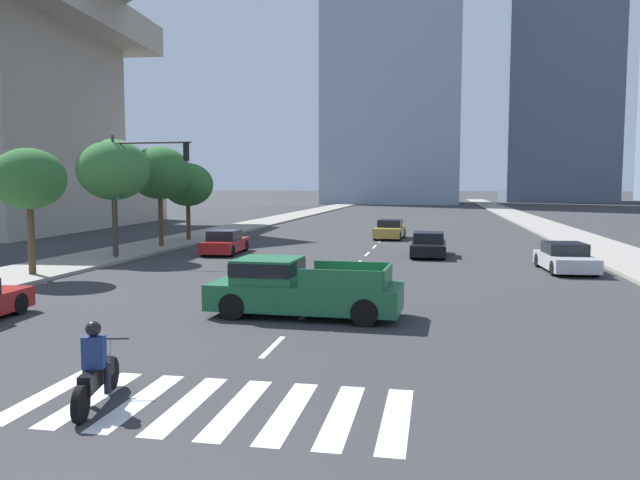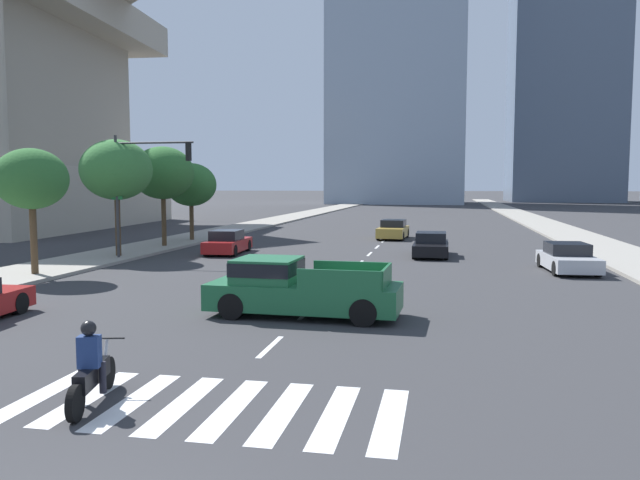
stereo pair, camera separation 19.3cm
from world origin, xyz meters
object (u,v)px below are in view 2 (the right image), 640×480
object	(u,v)px
sedan_silver_0	(568,259)
sedan_black_3	(431,245)
pickup_truck	(295,288)
street_tree_second	(116,170)
street_tree_third	(163,173)
street_tree_fourth	(191,185)
motorcycle_third	(92,371)
sedan_gold_4	(393,230)
street_tree_nearest	(31,179)
traffic_signal_far	(144,174)
sedan_red_1	(228,243)

from	to	relation	value
sedan_silver_0	sedan_black_3	xyz separation A→B (m)	(-6.00, 4.93, 0.00)
pickup_truck	street_tree_second	size ratio (longest dim) A/B	0.94
street_tree_third	street_tree_fourth	world-z (taller)	street_tree_third
street_tree_second	sedan_silver_0	bearing A→B (deg)	-1.79
motorcycle_third	sedan_silver_0	size ratio (longest dim) A/B	0.51
sedan_gold_4	street_tree_nearest	distance (m)	25.21
traffic_signal_far	street_tree_second	distance (m)	2.03
sedan_gold_4	street_tree_second	bearing A→B (deg)	-38.58
street_tree_nearest	street_tree_second	distance (m)	6.74
sedan_silver_0	traffic_signal_far	world-z (taller)	traffic_signal_far
motorcycle_third	sedan_silver_0	distance (m)	22.17
street_tree_second	sedan_gold_4	bearing A→B (deg)	48.25
sedan_red_1	street_tree_nearest	xyz separation A→B (m)	(-4.78, -9.97, 3.42)
sedan_black_3	street_tree_fourth	world-z (taller)	street_tree_fourth
motorcycle_third	sedan_red_1	distance (m)	23.71
sedan_red_1	sedan_gold_4	xyz separation A→B (m)	(8.25, 11.35, 0.02)
pickup_truck	sedan_gold_4	size ratio (longest dim) A/B	1.30
sedan_red_1	street_tree_second	bearing A→B (deg)	121.30
street_tree_nearest	sedan_silver_0	bearing A→B (deg)	15.43
pickup_truck	traffic_signal_far	size ratio (longest dim) A/B	0.92
motorcycle_third	traffic_signal_far	distance (m)	21.25
sedan_black_3	sedan_gold_4	bearing A→B (deg)	-164.36
sedan_gold_4	traffic_signal_far	distance (m)	19.29
sedan_black_3	street_tree_nearest	size ratio (longest dim) A/B	0.87
motorcycle_third	street_tree_third	world-z (taller)	street_tree_third
motorcycle_third	sedan_silver_0	bearing A→B (deg)	-43.38
motorcycle_third	traffic_signal_far	size ratio (longest dim) A/B	0.36
sedan_red_1	street_tree_second	xyz separation A→B (m)	(-4.78, -3.25, 3.96)
sedan_black_3	street_tree_third	world-z (taller)	street_tree_third
sedan_black_3	pickup_truck	bearing A→B (deg)	-12.11
pickup_truck	street_tree_fourth	distance (m)	24.99
traffic_signal_far	street_tree_third	size ratio (longest dim) A/B	1.03
sedan_red_1	street_tree_third	bearing A→B (deg)	63.05
sedan_gold_4	street_tree_second	size ratio (longest dim) A/B	0.72
pickup_truck	street_tree_second	bearing A→B (deg)	-42.27
sedan_gold_4	sedan_black_3	bearing A→B (deg)	18.49
pickup_truck	street_tree_fourth	size ratio (longest dim) A/B	1.10
pickup_truck	sedan_red_1	distance (m)	16.98
motorcycle_third	sedan_silver_0	xyz separation A→B (m)	(11.32, 19.07, -0.00)
sedan_silver_0	sedan_gold_4	distance (m)	17.65
sedan_black_3	street_tree_fourth	size ratio (longest dim) A/B	0.87
motorcycle_third	sedan_black_3	xyz separation A→B (m)	(5.31, 24.00, -0.00)
sedan_black_3	street_tree_fourth	xyz separation A→B (m)	(-15.87, 5.33, 3.23)
street_tree_nearest	motorcycle_third	bearing A→B (deg)	-51.00
sedan_black_3	street_tree_nearest	distance (m)	19.59
traffic_signal_far	street_tree_second	world-z (taller)	traffic_signal_far
motorcycle_third	sedan_black_3	world-z (taller)	motorcycle_third
traffic_signal_far	street_tree_fourth	distance (m)	10.46
sedan_black_3	traffic_signal_far	distance (m)	15.29
street_tree_third	motorcycle_third	bearing A→B (deg)	-67.22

